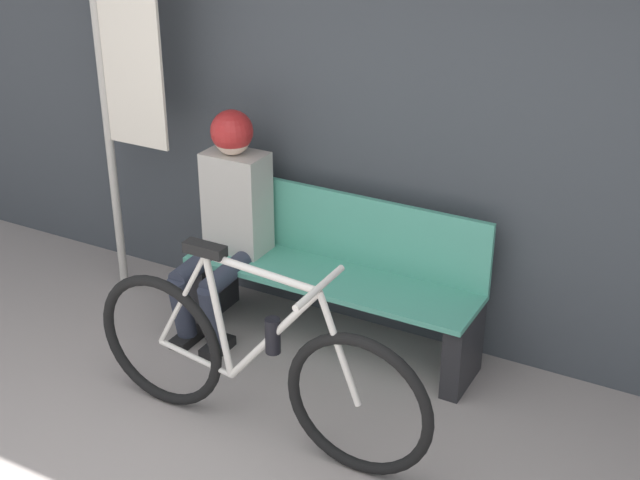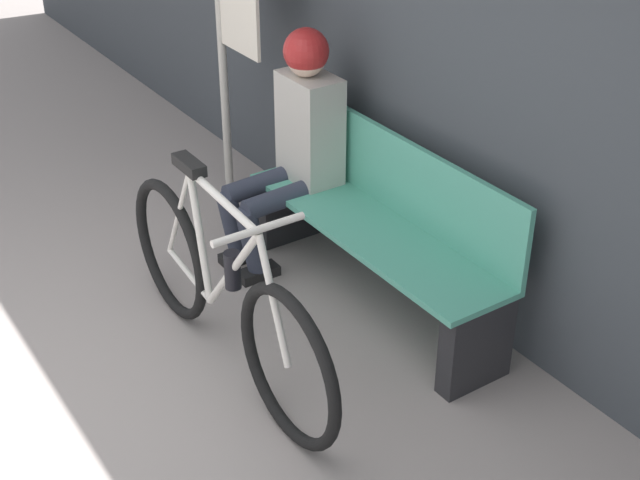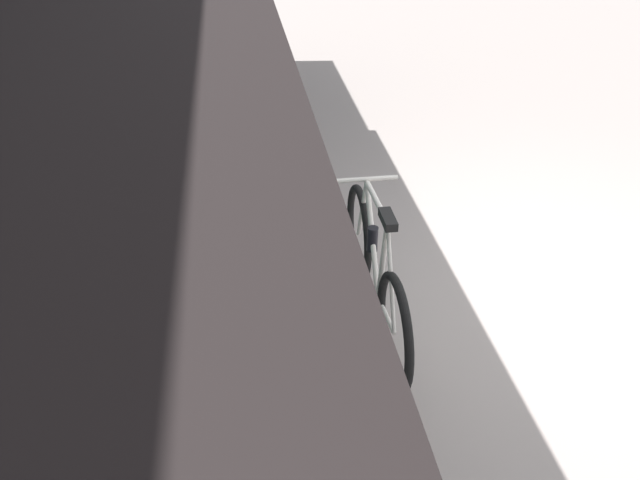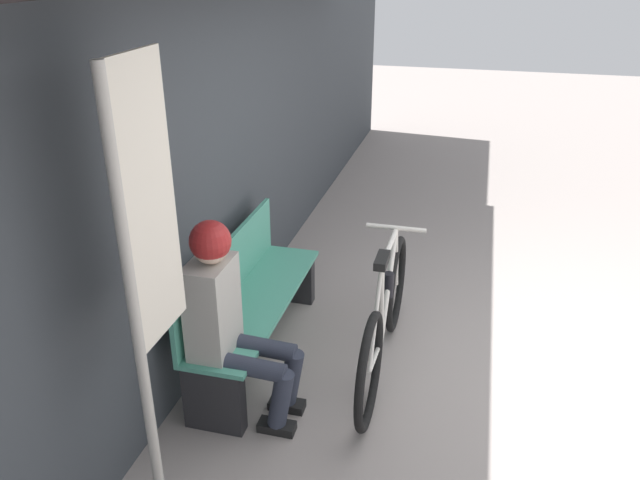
{
  "view_description": "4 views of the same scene",
  "coord_description": "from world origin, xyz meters",
  "px_view_note": "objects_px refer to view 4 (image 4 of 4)",
  "views": [
    {
      "loc": [
        1.85,
        -1.73,
        2.68
      ],
      "look_at": [
        0.06,
        1.55,
        0.87
      ],
      "focal_mm": 50.0,
      "sensor_mm": 36.0,
      "label": 1
    },
    {
      "loc": [
        2.85,
        -0.31,
        2.56
      ],
      "look_at": [
        0.11,
        1.53,
        0.62
      ],
      "focal_mm": 50.0,
      "sensor_mm": 36.0,
      "label": 2
    },
    {
      "loc": [
        -3.2,
        1.91,
        2.7
      ],
      "look_at": [
        -0.1,
        1.48,
        0.7
      ],
      "focal_mm": 35.0,
      "sensor_mm": 36.0,
      "label": 3
    },
    {
      "loc": [
        -3.51,
        0.66,
        2.56
      ],
      "look_at": [
        -0.08,
        1.55,
        0.91
      ],
      "focal_mm": 35.0,
      "sensor_mm": 36.0,
      "label": 4
    }
  ],
  "objects_px": {
    "park_bench_near": "(250,304)",
    "bicycle": "(384,319)",
    "banner_pole": "(145,249)",
    "person_seated": "(227,311)"
  },
  "relations": [
    {
      "from": "park_bench_near",
      "to": "bicycle",
      "type": "xyz_separation_m",
      "value": [
        0.06,
        -0.91,
        -0.01
      ]
    },
    {
      "from": "park_bench_near",
      "to": "banner_pole",
      "type": "height_order",
      "value": "banner_pole"
    },
    {
      "from": "park_bench_near",
      "to": "person_seated",
      "type": "height_order",
      "value": "person_seated"
    },
    {
      "from": "park_bench_near",
      "to": "bicycle",
      "type": "bearing_deg",
      "value": -86.26
    },
    {
      "from": "bicycle",
      "to": "person_seated",
      "type": "xyz_separation_m",
      "value": [
        -0.67,
        0.8,
        0.33
      ]
    },
    {
      "from": "park_bench_near",
      "to": "person_seated",
      "type": "xyz_separation_m",
      "value": [
        -0.61,
        -0.11,
        0.32
      ]
    },
    {
      "from": "bicycle",
      "to": "person_seated",
      "type": "height_order",
      "value": "person_seated"
    },
    {
      "from": "park_bench_near",
      "to": "banner_pole",
      "type": "xyz_separation_m",
      "value": [
        -1.3,
        -0.07,
        1.03
      ]
    },
    {
      "from": "bicycle",
      "to": "banner_pole",
      "type": "xyz_separation_m",
      "value": [
        -1.36,
        0.84,
        1.04
      ]
    },
    {
      "from": "person_seated",
      "to": "banner_pole",
      "type": "distance_m",
      "value": 0.99
    }
  ]
}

